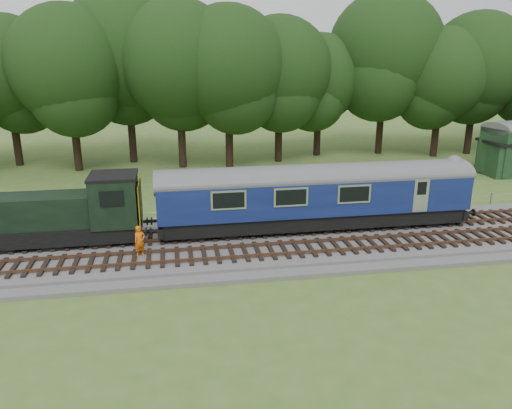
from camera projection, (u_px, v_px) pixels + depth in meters
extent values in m
plane|color=#456525|center=(278.00, 245.00, 27.71)|extent=(120.00, 120.00, 0.00)
cube|color=#4C4C4F|center=(278.00, 242.00, 27.66)|extent=(70.00, 7.00, 0.35)
cube|color=brown|center=(276.00, 233.00, 28.21)|extent=(66.50, 0.07, 0.14)
cube|color=brown|center=(271.00, 224.00, 29.56)|extent=(66.50, 0.07, 0.14)
cube|color=brown|center=(288.00, 253.00, 25.39)|extent=(66.50, 0.07, 0.14)
cube|color=brown|center=(282.00, 243.00, 26.74)|extent=(66.50, 0.07, 0.14)
cube|color=black|center=(315.00, 217.00, 29.12)|extent=(17.46, 2.52, 0.85)
cube|color=#0E194F|center=(315.00, 193.00, 28.70)|extent=(18.00, 2.80, 2.05)
cube|color=gold|center=(458.00, 192.00, 30.28)|extent=(0.06, 2.74, 1.30)
cube|color=black|center=(410.00, 215.00, 30.16)|extent=(2.60, 2.00, 0.55)
cube|color=black|center=(212.00, 226.00, 28.20)|extent=(2.60, 2.00, 0.55)
cube|color=black|center=(56.00, 232.00, 26.79)|extent=(8.73, 2.39, 0.85)
cube|color=black|center=(29.00, 211.00, 26.23)|extent=(6.30, 2.08, 1.70)
cube|color=black|center=(115.00, 200.00, 26.82)|extent=(2.40, 2.55, 2.60)
cube|color=#AA0D12|center=(139.00, 227.00, 27.49)|extent=(0.25, 2.60, 0.55)
cube|color=gold|center=(140.00, 202.00, 27.10)|extent=(0.06, 2.55, 2.30)
imported|color=orange|center=(140.00, 241.00, 25.10)|extent=(0.71, 0.63, 1.63)
cube|color=#16321B|center=(504.00, 159.00, 43.11)|extent=(3.44, 3.44, 2.77)
cube|color=black|center=(507.00, 142.00, 42.67)|extent=(3.78, 3.78, 0.22)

